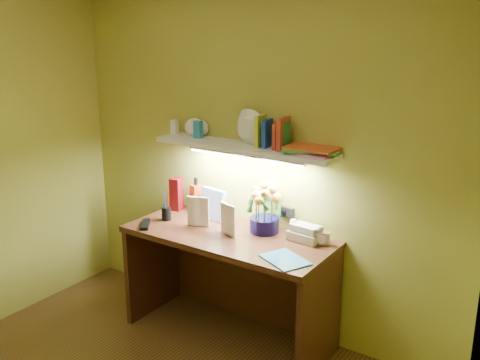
% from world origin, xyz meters
% --- Properties ---
extents(desk, '(1.40, 0.60, 0.75)m').
position_xyz_m(desk, '(0.00, 1.20, 0.38)').
color(desk, '#3A190F').
rests_on(desk, ground).
extents(flower_bouquet, '(0.27, 0.27, 0.34)m').
position_xyz_m(flower_bouquet, '(0.18, 1.37, 0.92)').
color(flower_bouquet, '#090637').
rests_on(flower_bouquet, desk).
extents(telephone, '(0.21, 0.17, 0.12)m').
position_xyz_m(telephone, '(0.47, 1.39, 0.81)').
color(telephone, beige).
rests_on(telephone, desk).
extents(desk_clock, '(0.09, 0.07, 0.08)m').
position_xyz_m(desk_clock, '(0.59, 1.38, 0.79)').
color(desk_clock, '#ACACB0').
rests_on(desk_clock, desk).
extents(whisky_bottle, '(0.09, 0.09, 0.25)m').
position_xyz_m(whisky_bottle, '(-0.46, 1.45, 0.88)').
color(whisky_bottle, '#AA4111').
rests_on(whisky_bottle, desk).
extents(whisky_box, '(0.09, 0.09, 0.24)m').
position_xyz_m(whisky_box, '(-0.60, 1.39, 0.87)').
color(whisky_box, '#5C090B').
rests_on(whisky_box, desk).
extents(pen_cup, '(0.09, 0.09, 0.16)m').
position_xyz_m(pen_cup, '(-0.51, 1.18, 0.83)').
color(pen_cup, black).
rests_on(pen_cup, desk).
extents(art_card, '(0.22, 0.08, 0.22)m').
position_xyz_m(art_card, '(-0.26, 1.38, 0.86)').
color(art_card, white).
rests_on(art_card, desk).
extents(tv_remote, '(0.16, 0.18, 0.02)m').
position_xyz_m(tv_remote, '(-0.56, 1.01, 0.76)').
color(tv_remote, black).
rests_on(tv_remote, desk).
extents(blue_folder, '(0.33, 0.29, 0.01)m').
position_xyz_m(blue_folder, '(0.51, 1.04, 0.75)').
color(blue_folder, '#2B85C6').
rests_on(blue_folder, desk).
extents(desk_book_a, '(0.16, 0.06, 0.21)m').
position_xyz_m(desk_book_a, '(-0.33, 1.18, 0.85)').
color(desk_book_a, white).
rests_on(desk_book_a, desk).
extents(desk_book_b, '(0.15, 0.07, 0.21)m').
position_xyz_m(desk_book_b, '(-0.07, 1.22, 0.86)').
color(desk_book_b, white).
rests_on(desk_book_b, desk).
extents(wall_shelf, '(1.32, 0.36, 0.24)m').
position_xyz_m(wall_shelf, '(0.02, 1.38, 1.34)').
color(wall_shelf, white).
rests_on(wall_shelf, ground).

